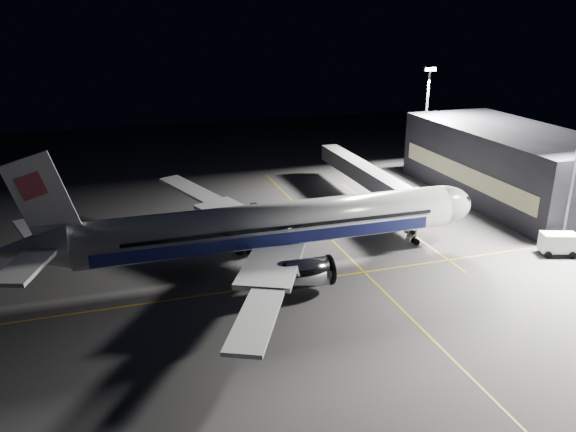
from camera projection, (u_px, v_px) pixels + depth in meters
The scene contains 13 objects.
ground at pixel (274, 263), 72.30m from camera, with size 200.00×200.00×0.00m, color #4C4C4F.
guide_line_main at pixel (345, 253), 75.12m from camera, with size 0.25×80.00×0.01m, color gold.
guide_line_cross at pixel (288, 283), 66.93m from camera, with size 70.00×0.25×0.01m, color gold.
guide_line_side at pixel (391, 219), 87.47m from camera, with size 0.25×40.00×0.01m, color gold.
airliner at pixel (265, 227), 70.23m from camera, with size 61.48×54.22×16.64m.
terminal at pixel (509, 164), 95.76m from camera, with size 18.12×40.00×12.00m.
jet_bridge at pixel (371, 177), 93.11m from camera, with size 3.60×34.40×6.30m.
floodlight_mast_north at pixel (426, 111), 107.99m from camera, with size 2.40×0.68×20.70m.
service_truck at pixel (562, 243), 74.28m from camera, with size 6.24×4.09×2.98m.
baggage_tug at pixel (254, 209), 89.47m from camera, with size 2.52×2.06×1.76m.
safety_cone_a at pixel (252, 248), 76.09m from camera, with size 0.37×0.37×0.55m, color orange.
safety_cone_b at pixel (260, 250), 75.59m from camera, with size 0.38×0.38×0.56m, color orange.
safety_cone_c at pixel (264, 243), 77.84m from camera, with size 0.37×0.37×0.56m, color orange.
Camera 1 is at (-18.02, -63.34, 30.52)m, focal length 35.00 mm.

